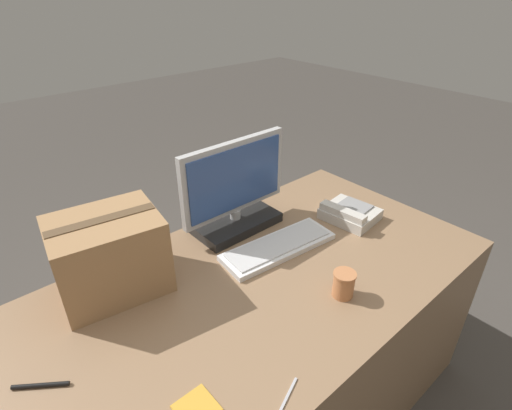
% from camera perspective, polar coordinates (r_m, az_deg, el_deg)
% --- Properties ---
extents(office_desk, '(1.80, 0.90, 0.73)m').
position_cam_1_polar(office_desk, '(1.65, -1.02, -20.88)').
color(office_desk, '#8C6B4C').
rests_on(office_desk, ground_plane).
extents(monitor, '(0.49, 0.21, 0.38)m').
position_cam_1_polar(monitor, '(1.61, -3.04, 1.41)').
color(monitor, black).
rests_on(monitor, office_desk).
extents(keyboard, '(0.47, 0.20, 0.03)m').
position_cam_1_polar(keyboard, '(1.55, 3.21, -5.91)').
color(keyboard, silver).
rests_on(keyboard, office_desk).
extents(desk_phone, '(0.21, 0.23, 0.08)m').
position_cam_1_polar(desk_phone, '(1.76, 13.19, -1.17)').
color(desk_phone, beige).
rests_on(desk_phone, office_desk).
extents(paper_cup_right, '(0.08, 0.08, 0.09)m').
position_cam_1_polar(paper_cup_right, '(1.35, 12.41, -10.98)').
color(paper_cup_right, '#BC7547').
rests_on(paper_cup_right, office_desk).
extents(spoon, '(0.14, 0.07, 0.00)m').
position_cam_1_polar(spoon, '(1.10, 3.66, -27.03)').
color(spoon, '#B2B2B7').
rests_on(spoon, office_desk).
extents(cardboard_box, '(0.37, 0.31, 0.27)m').
position_cam_1_polar(cardboard_box, '(1.39, -20.22, -6.67)').
color(cardboard_box, '#9E754C').
rests_on(cardboard_box, office_desk).
extents(pen_marker, '(0.12, 0.10, 0.01)m').
position_cam_1_polar(pen_marker, '(1.25, -28.41, -21.72)').
color(pen_marker, black).
rests_on(pen_marker, office_desk).
extents(sticky_note_pad, '(0.09, 0.09, 0.01)m').
position_cam_1_polar(sticky_note_pad, '(1.10, -8.48, -26.78)').
color(sticky_note_pad, gold).
rests_on(sticky_note_pad, office_desk).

